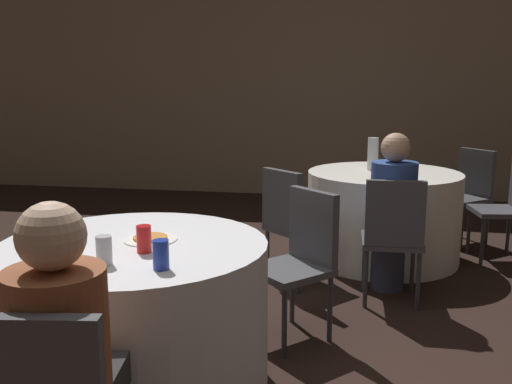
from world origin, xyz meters
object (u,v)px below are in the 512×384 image
Objects in this scene: chair_far_south at (393,230)px; soda_can_red at (144,239)px; table_near at (136,318)px; pizza_plate_near at (150,239)px; person_blue_shirt at (392,217)px; table_far at (383,216)px; soda_can_blue at (161,255)px; chair_far_northeast at (469,187)px; chair_far_east at (510,200)px; chair_near_northeast at (301,251)px; soda_can_silver at (104,250)px; chair_far_southwest at (291,217)px; bottle_far at (373,154)px; person_floral_shirt at (70,371)px.

chair_far_south is 7.16× the size of soda_can_red.
pizza_plate_near reaches higher than table_near.
person_blue_shirt is 2.01m from soda_can_red.
chair_far_south reaches higher than table_far.
soda_can_blue and soda_can_red have the same top height.
pizza_plate_near is at bearing 106.42° from chair_far_northeast.
chair_far_east is (0.23, -0.53, 0.00)m from chair_far_northeast.
chair_near_northeast is 0.92m from person_blue_shirt.
chair_far_south is (-0.78, -1.72, 0.00)m from chair_far_northeast.
soda_can_blue and soda_can_silver have the same top height.
chair_far_east is at bearing 47.78° from table_near.
pizza_plate_near is 0.21m from soda_can_red.
chair_far_southwest is at bearing 75.34° from soda_can_red.
chair_far_northeast reaches higher than soda_can_red.
person_blue_shirt is at bearing -83.00° from bottle_far.
person_floral_shirt is (0.13, -0.87, 0.20)m from table_near.
table_far is 4.57× the size of bottle_far.
bottle_far is (1.09, 2.39, 0.13)m from pizza_plate_near.
soda_can_red is at bearing 83.31° from person_floral_shirt.
soda_can_blue is at bearing -52.29° from table_near.
table_near is 1.85m from chair_far_south.
chair_far_southwest is 3.13× the size of bottle_far.
chair_near_northeast is 1.00× the size of chair_far_southwest.
chair_far_south is 7.16× the size of soda_can_blue.
chair_far_south is 1.57m from chair_far_east.
bottle_far is at bearing 72.28° from soda_can_blue.
chair_far_southwest reaches higher than soda_can_red.
chair_far_east reaches higher than table_near.
table_far is 1.06m from chair_far_southwest.
chair_far_south is at bearing 115.69° from chair_far_northeast.
table_near is 4.56× the size of bottle_far.
table_near is at bearing -67.89° from chair_far_southwest.
person_floral_shirt reaches higher than bottle_far.
chair_far_southwest is 2.51m from person_floral_shirt.
soda_can_red is (-2.18, -2.65, 0.29)m from chair_far_east.
table_far is at bearing 69.95° from soda_can_blue.
chair_far_south is at bearing 46.27° from pizza_plate_near.
bottle_far is (-0.12, 1.13, 0.37)m from chair_far_south.
soda_can_silver is (-0.71, -1.08, 0.29)m from chair_near_northeast.
table_near is 0.39m from pizza_plate_near.
chair_far_south is 3.39× the size of pizza_plate_near.
soda_can_blue is (0.26, -0.34, 0.44)m from table_near.
table_near is at bearing 91.37° from soda_can_silver.
chair_far_south is at bearing -83.84° from bottle_far.
chair_far_east is (1.57, 1.77, 0.00)m from chair_near_northeast.
person_blue_shirt reaches higher than bottle_far.
person_blue_shirt reaches higher than chair_near_northeast.
person_floral_shirt is (-0.43, -2.47, 0.05)m from chair_far_southwest.
bottle_far is at bearing 95.77° from person_blue_shirt.
table_near is at bearing -117.71° from table_far.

